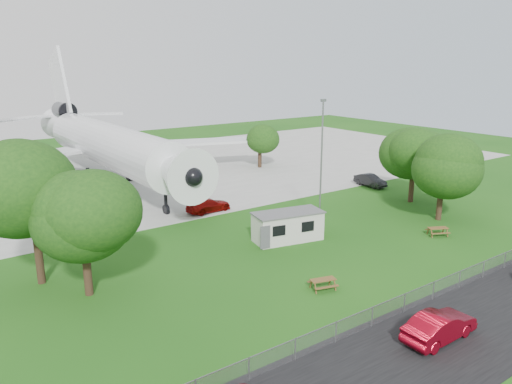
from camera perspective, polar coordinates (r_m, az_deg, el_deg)
ground at (r=39.15m, az=4.51°, el=-8.56°), size 160.00×160.00×0.00m
asphalt_strip at (r=31.48m, az=20.52°, el=-15.70°), size 120.00×8.00×0.02m
concrete_apron at (r=71.09m, az=-15.60°, el=1.68°), size 120.00×46.00×0.03m
airliner at (r=67.48m, az=-16.86°, el=5.46°), size 46.36×47.73×17.69m
site_cabin at (r=44.26m, az=3.66°, el=-3.91°), size 6.96×3.89×2.62m
picnic_west at (r=35.85m, az=7.63°, el=-10.94°), size 2.14×1.93×0.76m
picnic_east at (r=48.65m, az=20.00°, el=-4.69°), size 2.29×2.16×0.76m
fence at (r=33.22m, az=15.42°, el=-13.58°), size 58.00×0.04×1.30m
lamp_mast at (r=47.01m, az=7.46°, el=3.03°), size 0.16×0.16×12.00m
tree_west_big at (r=37.49m, az=-24.29°, el=-0.12°), size 8.04×8.04×10.72m
tree_west_small at (r=34.62m, az=-19.26°, el=-2.53°), size 7.26×7.26×9.31m
tree_east_front at (r=52.12m, az=20.62°, el=2.80°), size 6.77×6.77×8.90m
tree_east_back at (r=57.92m, az=17.63°, el=4.13°), size 7.07×7.07×9.00m
tree_far_apron at (r=73.87m, az=0.44°, el=6.27°), size 5.36×5.36×7.23m
car_centre_sedan at (r=31.21m, az=20.23°, el=-14.22°), size 5.02×1.77×1.65m
car_ne_sedan at (r=64.90m, az=12.92°, el=1.29°), size 1.82×4.61×1.49m
car_apron_van at (r=52.79m, az=-5.46°, el=-1.52°), size 5.04×2.24×1.44m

